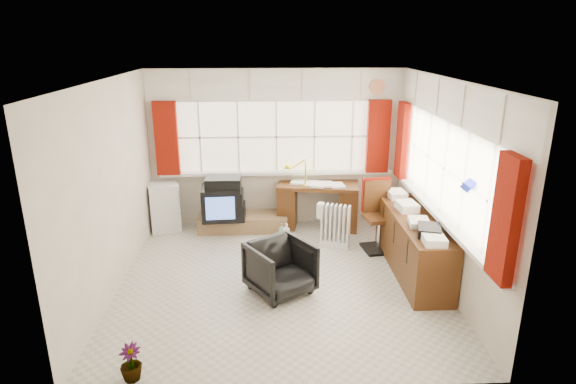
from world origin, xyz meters
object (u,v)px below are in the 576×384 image
at_px(desk_lamp, 306,167).
at_px(desk, 318,203).
at_px(task_chair, 377,212).
at_px(radiator, 335,230).
at_px(mini_fridge, 164,206).
at_px(crt_tv, 221,203).
at_px(office_chair, 280,268).
at_px(credenza, 412,243).
at_px(tv_bench, 243,222).

bearing_deg(desk_lamp, desk, 32.34).
distance_m(task_chair, radiator, 0.66).
bearing_deg(mini_fridge, crt_tv, -13.76).
bearing_deg(desk, office_chair, -107.65).
height_order(desk_lamp, radiator, desk_lamp).
xyz_separation_m(desk_lamp, task_chair, (0.99, -0.71, -0.49)).
bearing_deg(office_chair, radiator, 24.35).
relative_size(radiator, credenza, 0.32).
xyz_separation_m(task_chair, radiator, (-0.60, 0.05, -0.28)).
distance_m(desk, mini_fridge, 2.45).
height_order(desk, desk_lamp, desk_lamp).
distance_m(desk, office_chair, 2.20).
distance_m(tv_bench, crt_tv, 0.53).
bearing_deg(task_chair, tv_bench, 158.91).
xyz_separation_m(desk_lamp, radiator, (0.39, -0.66, -0.77)).
distance_m(task_chair, crt_tv, 2.39).
bearing_deg(radiator, desk, 102.51).
xyz_separation_m(desk, mini_fridge, (-2.45, -0.00, -0.02)).
distance_m(desk, credenza, 1.93).
bearing_deg(desk, mini_fridge, -180.00).
height_order(desk, radiator, desk).
xyz_separation_m(desk, desk_lamp, (-0.21, -0.14, 0.63)).
height_order(desk_lamp, credenza, desk_lamp).
height_order(credenza, tv_bench, credenza).
relative_size(office_chair, mini_fridge, 0.91).
bearing_deg(tv_bench, office_chair, -75.02).
height_order(desk, mini_fridge, same).
distance_m(desk, task_chair, 1.15).
relative_size(credenza, mini_fridge, 2.61).
distance_m(radiator, tv_bench, 1.56).
bearing_deg(mini_fridge, task_chair, -14.63).
bearing_deg(desk, credenza, -56.11).
xyz_separation_m(desk_lamp, office_chair, (-0.45, -1.96, -0.72)).
relative_size(desk, crt_tv, 2.26).
distance_m(desk_lamp, task_chair, 1.31).
bearing_deg(radiator, crt_tv, 161.54).
distance_m(desk, desk_lamp, 0.68).
relative_size(desk, desk_lamp, 3.11).
bearing_deg(mini_fridge, radiator, -16.84).
distance_m(task_chair, tv_bench, 2.16).
distance_m(desk, radiator, 0.83).
xyz_separation_m(task_chair, office_chair, (-1.44, -1.25, -0.23)).
distance_m(desk_lamp, crt_tv, 1.42).
distance_m(tv_bench, mini_fridge, 1.28).
xyz_separation_m(credenza, tv_bench, (-2.28, 1.52, -0.27)).
height_order(tv_bench, mini_fridge, mini_fridge).
distance_m(radiator, mini_fridge, 2.75).
height_order(desk, tv_bench, desk).
bearing_deg(radiator, tv_bench, 152.58).
relative_size(desk, radiator, 2.10).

